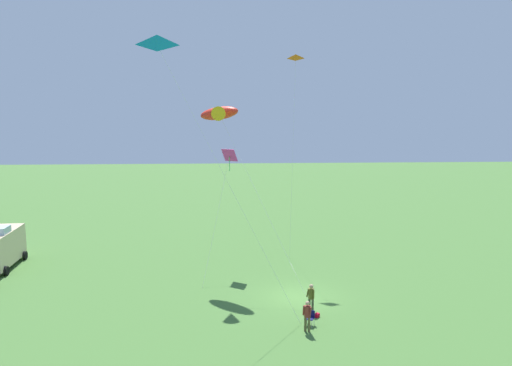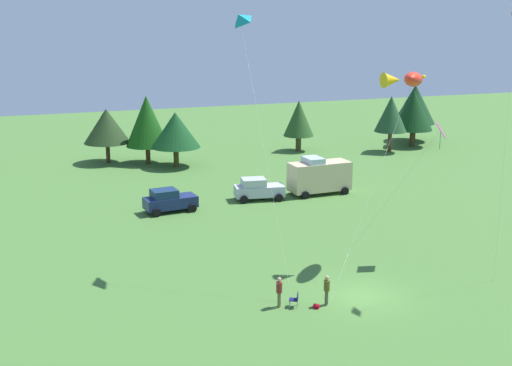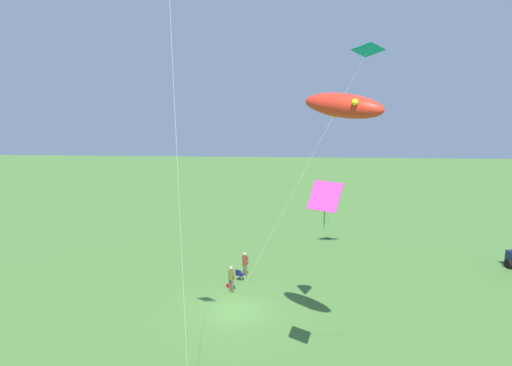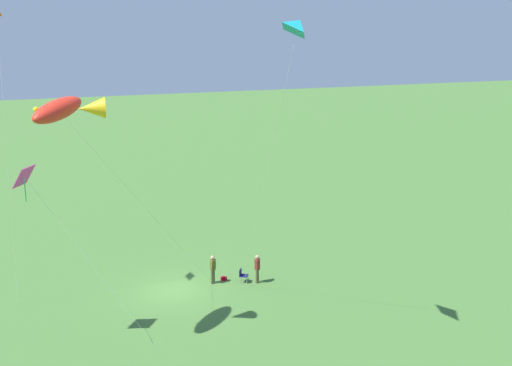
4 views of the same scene
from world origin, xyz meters
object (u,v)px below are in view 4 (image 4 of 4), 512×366
at_px(person_kite_flyer, 213,267).
at_px(kite_delta_teal, 300,27).
at_px(person_spectator, 257,266).
at_px(kite_large_fish, 66,109).
at_px(backpack_on_grass, 224,278).
at_px(kite_diamond_rainbow, 27,180).
at_px(folding_chair, 242,274).

xyz_separation_m(person_kite_flyer, kite_delta_teal, (-2.32, 8.33, 14.36)).
distance_m(person_spectator, kite_large_fish, 15.72).
distance_m(backpack_on_grass, kite_diamond_rainbow, 14.33).
height_order(kite_large_fish, kite_delta_teal, kite_delta_teal).
bearing_deg(backpack_on_grass, person_spectator, 154.99).
height_order(kite_large_fish, kite_diamond_rainbow, kite_large_fish).
xyz_separation_m(person_kite_flyer, backpack_on_grass, (-0.72, -0.23, -0.91)).
relative_size(backpack_on_grass, kite_diamond_rainbow, 0.04).
distance_m(kite_large_fish, kite_delta_teal, 11.19).
xyz_separation_m(folding_chair, person_spectator, (-0.84, 0.29, 0.53)).
distance_m(kite_large_fish, kite_diamond_rainbow, 3.99).
bearing_deg(folding_chair, kite_delta_teal, -58.36).
relative_size(person_kite_flyer, kite_delta_teal, 0.11).
bearing_deg(kite_delta_teal, kite_large_fish, -15.55).
height_order(folding_chair, person_spectator, person_spectator).
bearing_deg(folding_chair, person_spectator, 8.42).
bearing_deg(person_spectator, person_kite_flyer, -160.13).
xyz_separation_m(person_kite_flyer, kite_large_fish, (7.87, 5.50, 10.69)).
relative_size(folding_chair, kite_delta_teal, 0.05).
height_order(person_spectator, kite_large_fish, kite_large_fish).
height_order(person_spectator, kite_delta_teal, kite_delta_teal).
height_order(person_kite_flyer, person_spectator, same).
bearing_deg(kite_large_fish, kite_delta_teal, 164.45).
distance_m(person_spectator, backpack_on_grass, 2.24).
height_order(person_spectator, backpack_on_grass, person_spectator).
xyz_separation_m(kite_large_fish, kite_delta_teal, (-10.19, 2.83, 3.67)).
xyz_separation_m(folding_chair, kite_diamond_rainbow, (11.61, 4.45, 7.86)).
relative_size(person_kite_flyer, person_spectator, 1.00).
relative_size(person_kite_flyer, kite_large_fish, 0.14).
distance_m(folding_chair, kite_large_fish, 15.65).
bearing_deg(kite_diamond_rainbow, person_kite_flyer, -154.13).
height_order(folding_chair, kite_diamond_rainbow, kite_diamond_rainbow).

